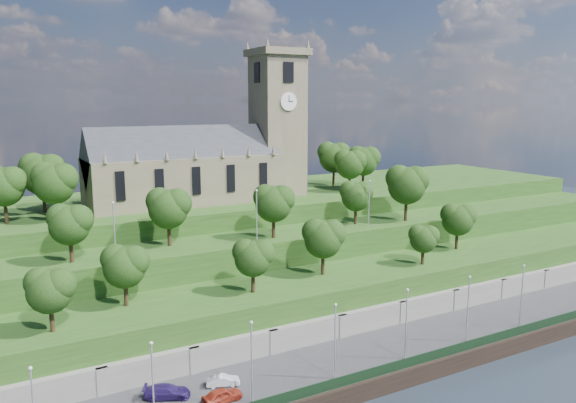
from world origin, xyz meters
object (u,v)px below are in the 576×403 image
car_left (222,395)px  car_right (167,392)px  church (210,157)px  car_middle (223,380)px

car_left → car_right: (-4.66, 3.47, -0.03)m
church → car_middle: church is taller
church → car_left: bearing=-110.2°
church → car_right: (-20.11, -38.57, -19.83)m
church → car_right: church is taller
car_middle → car_right: (-5.98, 0.44, 0.10)m
car_right → car_middle: bearing=-69.2°
church → car_left: 48.98m
car_left → car_right: car_left is taller
car_left → car_right: size_ratio=0.88×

